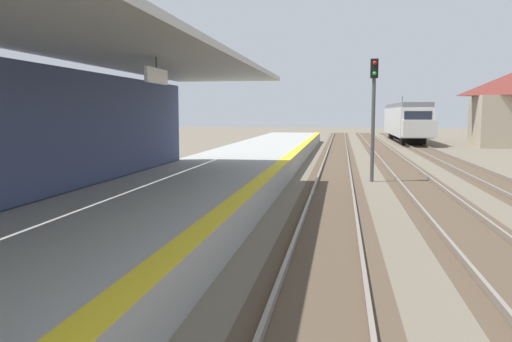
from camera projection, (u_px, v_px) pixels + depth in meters
The scene contains 7 objects.
station_platform at pixel (182, 196), 15.89m from camera, with size 5.00×80.00×0.91m.
station_building_with_canopy at pixel (29, 127), 11.11m from camera, with size 4.85×24.00×4.43m.
track_pair_nearest_platform at pixel (333, 193), 19.16m from camera, with size 2.34×120.00×0.16m.
track_pair_middle at pixel (430, 196), 18.63m from camera, with size 2.34×120.00×0.16m.
approaching_train at pixel (406, 120), 54.37m from camera, with size 2.93×19.60×4.76m.
rail_signal_post at pixel (373, 107), 22.46m from camera, with size 0.32×0.34×5.20m.
distant_trackside_house at pixel (512, 108), 45.48m from camera, with size 6.60×5.28×6.40m.
Camera 1 is at (2.18, 0.84, 2.95)m, focal length 37.24 mm.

